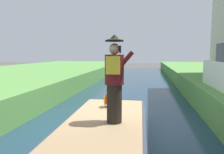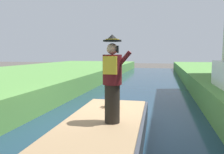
% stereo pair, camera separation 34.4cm
% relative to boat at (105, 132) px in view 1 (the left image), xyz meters
% --- Properties ---
extents(ground_plane, '(80.00, 80.00, 0.00)m').
position_rel_boat_xyz_m(ground_plane, '(0.00, 1.21, -0.40)').
color(ground_plane, '#4C4742').
extents(canal_water, '(5.33, 48.00, 0.10)m').
position_rel_boat_xyz_m(canal_water, '(0.00, 1.21, -0.35)').
color(canal_water, '#1E384C').
rests_on(canal_water, ground).
extents(boat, '(1.93, 4.25, 0.61)m').
position_rel_boat_xyz_m(boat, '(0.00, 0.00, 0.00)').
color(boat, '#333842').
rests_on(boat, canal_water).
extents(person_pirate, '(0.61, 0.42, 1.85)m').
position_rel_boat_xyz_m(person_pirate, '(0.25, -0.20, 1.23)').
color(person_pirate, black).
rests_on(person_pirate, boat).
extents(parrot_plush, '(0.36, 0.34, 0.57)m').
position_rel_boat_xyz_m(parrot_plush, '(-0.07, 1.06, 0.55)').
color(parrot_plush, red).
rests_on(parrot_plush, boat).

